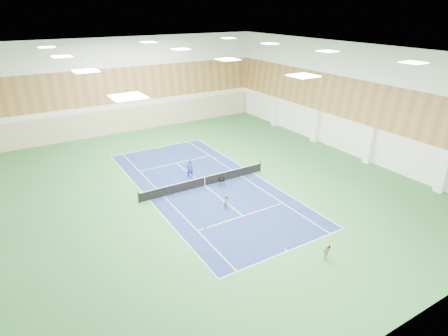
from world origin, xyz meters
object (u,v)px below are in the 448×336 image
Objects in this scene: child_court at (227,202)px; coach at (190,169)px; child_apron at (326,253)px; tennis_net at (205,181)px; ball_cart at (222,182)px.

coach is at bearing 61.17° from child_court.
child_court reaches higher than child_apron.
child_apron is (1.96, -16.21, -0.41)m from coach.
tennis_net is 2.40m from coach.
child_court is 1.50× the size of ball_cart.
coach is 6.96m from child_court.
child_court reaches higher than tennis_net.
child_apron is 13.06m from ball_cart.
child_court is at bearing -111.19° from ball_cart.
coach is 1.76× the size of child_apron.
ball_cart is (1.73, -3.16, -0.55)m from coach.
child_court is at bearing 93.93° from coach.
child_court is 9.47m from child_apron.
tennis_net reaches higher than child_apron.
child_court is 1.10× the size of child_apron.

